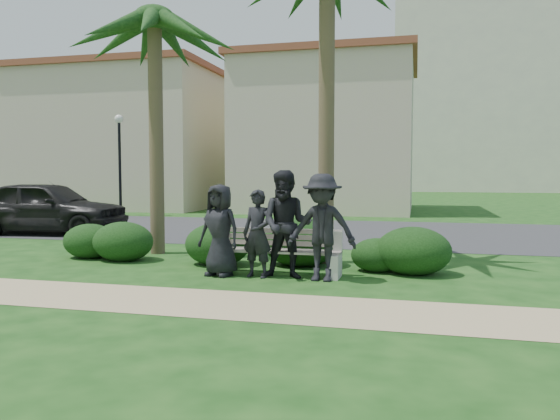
# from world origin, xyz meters

# --- Properties ---
(ground) EXTENTS (160.00, 160.00, 0.00)m
(ground) POSITION_xyz_m (0.00, 0.00, 0.00)
(ground) COLOR #154012
(ground) RESTS_ON ground
(footpath) EXTENTS (30.00, 1.60, 0.01)m
(footpath) POSITION_xyz_m (0.00, -1.80, 0.00)
(footpath) COLOR tan
(footpath) RESTS_ON ground
(asphalt_street) EXTENTS (160.00, 8.00, 0.01)m
(asphalt_street) POSITION_xyz_m (0.00, 8.00, 0.00)
(asphalt_street) COLOR #2D2D30
(asphalt_street) RESTS_ON ground
(stucco_bldg_left) EXTENTS (10.40, 8.40, 7.30)m
(stucco_bldg_left) POSITION_xyz_m (-12.00, 18.00, 3.66)
(stucco_bldg_left) COLOR beige
(stucco_bldg_left) RESTS_ON ground
(stucco_bldg_right) EXTENTS (8.40, 8.40, 7.30)m
(stucco_bldg_right) POSITION_xyz_m (-1.00, 18.00, 3.66)
(stucco_bldg_right) COLOR beige
(stucco_bldg_right) RESTS_ON ground
(hotel_tower) EXTENTS (26.00, 18.00, 37.30)m
(hotel_tower) POSITION_xyz_m (14.00, 55.00, 13.41)
(hotel_tower) COLOR #F1E6CA
(hotel_tower) RESTS_ON ground
(street_lamp) EXTENTS (0.36, 0.36, 4.29)m
(street_lamp) POSITION_xyz_m (-9.00, 12.00, 2.94)
(street_lamp) COLOR black
(street_lamp) RESTS_ON ground
(park_bench) EXTENTS (2.27, 0.54, 0.79)m
(park_bench) POSITION_xyz_m (0.84, 0.50, 0.36)
(park_bench) COLOR #A59A8A
(park_bench) RESTS_ON ground
(man_a) EXTENTS (0.89, 0.69, 1.63)m
(man_a) POSITION_xyz_m (-0.13, 0.18, 0.81)
(man_a) COLOR black
(man_a) RESTS_ON ground
(man_b) EXTENTS (0.63, 0.48, 1.54)m
(man_b) POSITION_xyz_m (0.56, 0.20, 0.77)
(man_b) COLOR black
(man_b) RESTS_ON ground
(man_c) EXTENTS (0.94, 0.75, 1.87)m
(man_c) POSITION_xyz_m (1.07, 0.22, 0.94)
(man_c) COLOR black
(man_c) RESTS_ON ground
(man_d) EXTENTS (1.21, 0.75, 1.81)m
(man_d) POSITION_xyz_m (1.70, 0.16, 0.91)
(man_d) COLOR black
(man_d) RESTS_ON ground
(hedge_a) EXTENTS (1.16, 0.96, 0.76)m
(hedge_a) POSITION_xyz_m (-3.57, 1.45, 0.38)
(hedge_a) COLOR black
(hedge_a) RESTS_ON ground
(hedge_b) EXTENTS (1.28, 1.06, 0.84)m
(hedge_b) POSITION_xyz_m (-2.69, 1.29, 0.42)
(hedge_b) COLOR black
(hedge_b) RESTS_ON ground
(hedge_c) EXTENTS (1.32, 1.09, 0.86)m
(hedge_c) POSITION_xyz_m (-0.59, 1.29, 0.43)
(hedge_c) COLOR black
(hedge_c) RESTS_ON ground
(hedge_d) EXTENTS (1.50, 1.24, 0.98)m
(hedge_d) POSITION_xyz_m (1.02, 1.61, 0.49)
(hedge_d) COLOR black
(hedge_d) RESTS_ON ground
(hedge_e) EXTENTS (0.98, 0.81, 0.64)m
(hedge_e) POSITION_xyz_m (2.55, 1.29, 0.32)
(hedge_e) COLOR black
(hedge_e) RESTS_ON ground
(hedge_f) EXTENTS (1.36, 1.12, 0.88)m
(hedge_f) POSITION_xyz_m (3.20, 1.19, 0.44)
(hedge_f) COLOR black
(hedge_f) RESTS_ON ground
(palm_left) EXTENTS (3.00, 3.00, 6.15)m
(palm_left) POSITION_xyz_m (-2.45, 2.40, 5.17)
(palm_left) COLOR brown
(palm_left) RESTS_ON ground
(car_a) EXTENTS (4.86, 2.32, 1.60)m
(car_a) POSITION_xyz_m (-7.48, 5.23, 0.80)
(car_a) COLOR black
(car_a) RESTS_ON ground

